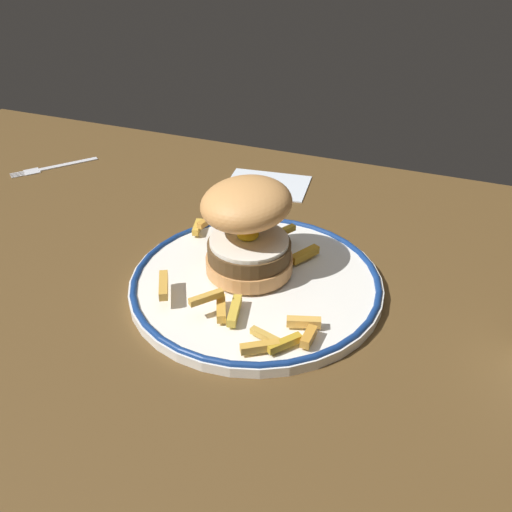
% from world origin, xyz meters
% --- Properties ---
extents(ground_plane, '(1.37, 0.83, 0.04)m').
position_xyz_m(ground_plane, '(0.00, 0.00, -0.02)').
color(ground_plane, brown).
extents(dinner_plate, '(0.30, 0.30, 0.02)m').
position_xyz_m(dinner_plate, '(0.04, 0.01, 0.01)').
color(dinner_plate, white).
rests_on(dinner_plate, ground_plane).
extents(burger, '(0.14, 0.14, 0.11)m').
position_xyz_m(burger, '(0.03, 0.03, 0.07)').
color(burger, tan).
rests_on(burger, dinner_plate).
extents(fries_pile, '(0.22, 0.23, 0.02)m').
position_xyz_m(fries_pile, '(0.05, -0.03, 0.02)').
color(fries_pile, gold).
rests_on(fries_pile, dinner_plate).
extents(fork, '(0.10, 0.12, 0.00)m').
position_xyz_m(fork, '(-0.40, 0.21, 0.00)').
color(fork, silver).
rests_on(fork, ground_plane).
extents(napkin, '(0.14, 0.11, 0.00)m').
position_xyz_m(napkin, '(-0.04, 0.28, 0.00)').
color(napkin, silver).
rests_on(napkin, ground_plane).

